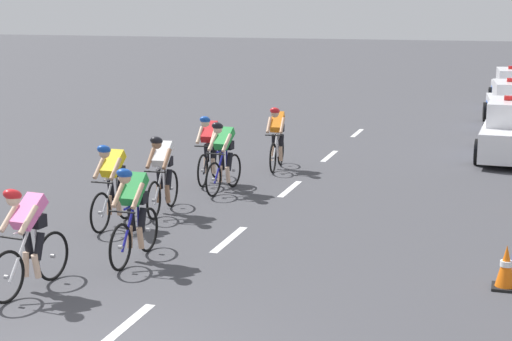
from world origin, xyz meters
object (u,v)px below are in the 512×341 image
(cyclist_fourth, at_px, (162,173))
(cyclist_seventh, at_px, (277,137))
(cyclist_sixth, at_px, (209,148))
(cyclist_third, at_px, (112,183))
(cyclist_fifth, at_px, (223,155))
(cyclist_second, at_px, (133,212))
(traffic_cone_far, at_px, (506,268))
(cyclist_lead, at_px, (28,237))

(cyclist_fourth, height_order, cyclist_seventh, same)
(cyclist_fourth, distance_m, cyclist_sixth, 2.80)
(cyclist_third, bearing_deg, cyclist_fifth, 72.59)
(cyclist_second, xyz_separation_m, cyclist_seventh, (0.16, 7.53, 0.00))
(cyclist_fifth, bearing_deg, cyclist_third, -107.41)
(cyclist_sixth, height_order, traffic_cone_far, cyclist_sixth)
(cyclist_lead, height_order, traffic_cone_far, cyclist_lead)
(cyclist_lead, bearing_deg, cyclist_sixth, 90.64)
(cyclist_fourth, bearing_deg, cyclist_third, -113.15)
(cyclist_sixth, bearing_deg, cyclist_second, -81.25)
(cyclist_fifth, xyz_separation_m, cyclist_sixth, (-0.61, 0.77, 0.00))
(cyclist_lead, relative_size, cyclist_second, 1.00)
(cyclist_lead, distance_m, cyclist_fifth, 6.57)
(cyclist_third, relative_size, cyclist_fifth, 1.00)
(cyclist_third, bearing_deg, cyclist_second, -54.39)
(traffic_cone_far, bearing_deg, cyclist_second, -175.89)
(cyclist_sixth, bearing_deg, traffic_cone_far, -39.41)
(cyclist_second, height_order, cyclist_fourth, same)
(cyclist_sixth, bearing_deg, cyclist_seventh, 61.33)
(cyclist_sixth, distance_m, traffic_cone_far, 8.28)
(cyclist_fourth, bearing_deg, cyclist_seventh, 78.77)
(traffic_cone_far, bearing_deg, cyclist_fifth, 142.24)
(cyclist_second, height_order, cyclist_seventh, same)
(cyclist_third, distance_m, cyclist_seventh, 5.96)
(cyclist_fourth, relative_size, cyclist_sixth, 1.00)
(cyclist_lead, relative_size, cyclist_sixth, 1.00)
(cyclist_sixth, bearing_deg, cyclist_lead, -89.36)
(cyclist_fifth, xyz_separation_m, traffic_cone_far, (5.78, -4.48, -0.48))
(cyclist_third, height_order, cyclist_sixth, same)
(cyclist_fifth, bearing_deg, traffic_cone_far, -37.76)
(cyclist_sixth, xyz_separation_m, cyclist_seventh, (1.03, 1.88, 0.00))
(cyclist_lead, bearing_deg, cyclist_fifth, 85.40)
(cyclist_sixth, relative_size, cyclist_seventh, 1.00)
(cyclist_fifth, bearing_deg, cyclist_lead, -94.60)
(cyclist_lead, height_order, cyclist_third, same)
(cyclist_fifth, relative_size, cyclist_sixth, 1.00)
(cyclist_second, height_order, cyclist_sixth, same)
(cyclist_second, relative_size, traffic_cone_far, 2.69)
(cyclist_fifth, bearing_deg, cyclist_second, -86.94)
(cyclist_fifth, bearing_deg, cyclist_sixth, 128.22)
(cyclist_lead, xyz_separation_m, cyclist_seventh, (0.95, 9.21, 0.00))
(cyclist_second, distance_m, cyclist_seventh, 7.53)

